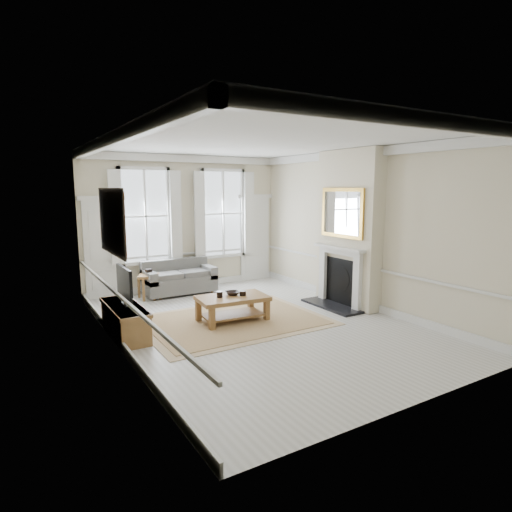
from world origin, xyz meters
TOP-DOWN VIEW (x-y plane):
  - floor at (0.00, 0.00)m, footprint 7.20×7.20m
  - ceiling at (0.00, 0.00)m, footprint 7.20×7.20m
  - back_wall at (0.00, 3.60)m, footprint 5.20×0.00m
  - left_wall at (-2.60, 0.00)m, footprint 0.00×7.20m
  - right_wall at (2.60, 0.00)m, footprint 0.00×7.20m
  - window_left at (-1.05, 3.55)m, footprint 1.26×0.20m
  - window_right at (1.05, 3.55)m, footprint 1.26×0.20m
  - door_left at (-2.05, 3.56)m, footprint 0.90×0.08m
  - door_right at (2.05, 3.56)m, footprint 0.90×0.08m
  - painting at (-2.56, 0.30)m, footprint 0.05×1.66m
  - chimney_breast at (2.43, 0.20)m, footprint 0.35×1.70m
  - hearth at (2.00, 0.20)m, footprint 0.55×1.50m
  - fireplace at (2.20, 0.20)m, footprint 0.21×1.45m
  - mirror at (2.21, 0.20)m, footprint 0.06×1.26m
  - sofa at (-0.42, 3.11)m, footprint 1.71×0.83m
  - side_table at (-1.20, 2.97)m, footprint 0.61×0.61m
  - rug at (-0.33, 0.42)m, footprint 3.50×2.60m
  - coffee_table at (-0.33, 0.42)m, footprint 1.41×0.90m
  - ceramic_pot_a at (-0.58, 0.47)m, footprint 0.12×0.12m
  - ceramic_pot_b at (-0.13, 0.37)m, footprint 0.13×0.13m
  - bowl at (-0.28, 0.52)m, footprint 0.34×0.34m
  - tv_stand at (-2.34, 0.67)m, footprint 0.49×1.54m
  - tv at (-2.32, 0.67)m, footprint 0.08×0.90m

SIDE VIEW (x-z plane):
  - floor at x=0.00m, z-range 0.00..0.00m
  - rug at x=-0.33m, z-range 0.00..0.02m
  - hearth at x=2.00m, z-range 0.00..0.05m
  - tv_stand at x=-2.34m, z-range 0.00..0.55m
  - sofa at x=-0.42m, z-range -0.06..0.76m
  - coffee_table at x=-0.33m, z-range 0.17..0.67m
  - side_table at x=-1.20m, z-range 0.17..0.74m
  - bowl at x=-0.28m, z-range 0.50..0.57m
  - ceramic_pot_b at x=-0.13m, z-range 0.50..0.59m
  - ceramic_pot_a at x=-0.58m, z-range 0.50..0.62m
  - fireplace at x=2.20m, z-range 0.07..1.40m
  - tv at x=-2.32m, z-range 0.60..1.28m
  - door_left at x=-2.05m, z-range 0.00..2.30m
  - door_right at x=2.05m, z-range 0.00..2.30m
  - back_wall at x=0.00m, z-range -0.90..4.30m
  - left_wall at x=-2.60m, z-range -1.90..5.30m
  - right_wall at x=2.60m, z-range -1.90..5.30m
  - chimney_breast at x=2.43m, z-range 0.01..3.39m
  - window_left at x=-1.05m, z-range 0.80..3.00m
  - window_right at x=1.05m, z-range 0.80..3.00m
  - painting at x=-2.56m, z-range 1.52..2.58m
  - mirror at x=2.21m, z-range 1.52..2.58m
  - ceiling at x=0.00m, z-range 3.40..3.40m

